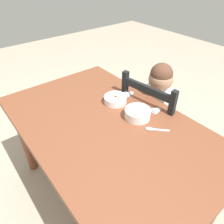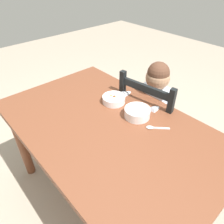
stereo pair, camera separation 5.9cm
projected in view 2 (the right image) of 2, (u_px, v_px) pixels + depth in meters
The scene contains 7 objects.
ground_plane at pixel (108, 194), 1.69m from camera, with size 8.00×8.00×0.00m, color tan.
dining_table at pixel (107, 136), 1.31m from camera, with size 1.41×0.87×0.73m.
dining_chair at pixel (151, 123), 1.71m from camera, with size 0.48×0.48×0.90m.
child_figure at pixel (152, 104), 1.59m from camera, with size 0.32×0.31×0.96m.
bowl_of_peas at pixel (137, 112), 1.30m from camera, with size 0.16×0.16×0.06m.
bowl_of_carrots at pixel (114, 99), 1.43m from camera, with size 0.15×0.15×0.05m.
spoon at pixel (153, 128), 1.22m from camera, with size 0.11×0.11×0.01m.
Camera 2 is at (0.74, -0.62, 1.54)m, focal length 33.78 mm.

